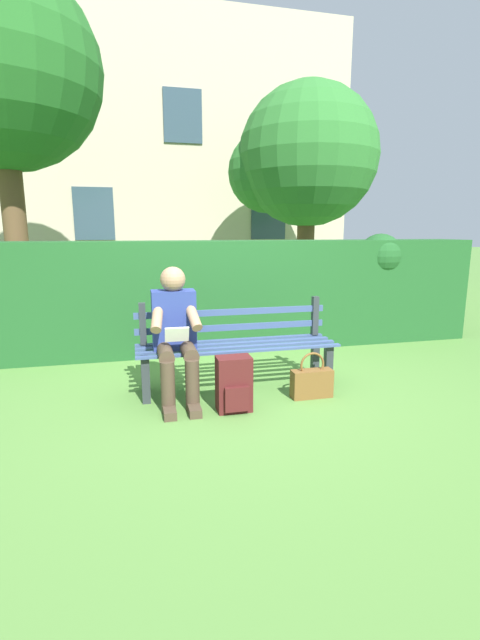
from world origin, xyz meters
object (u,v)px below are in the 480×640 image
Objects in this scene: park_bench at (236,345)px; handbag at (312,382)px; tree_far at (301,160)px; person_seated at (175,331)px; backpack at (234,384)px.

park_bench reaches higher than handbag.
tree_far is at bearing -109.56° from handbag.
tree_far reaches higher than person_seated.
tree_far is (-1.82, -5.11, 2.69)m from handbag.
park_bench is 0.60m from backpack.
person_seated is at bearing -12.95° from handbag.
handbag is (-0.74, -0.12, -0.08)m from backpack.
tree_far reaches higher than park_bench.
person_seated is 1.29m from handbag.
park_bench is 1.60× the size of person_seated.
person_seated is at bearing 15.39° from park_bench.
backpack is at bearing 137.63° from person_seated.
park_bench reaches higher than backpack.
park_bench is 4.46× the size of handbag.
park_bench is 0.63m from person_seated.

